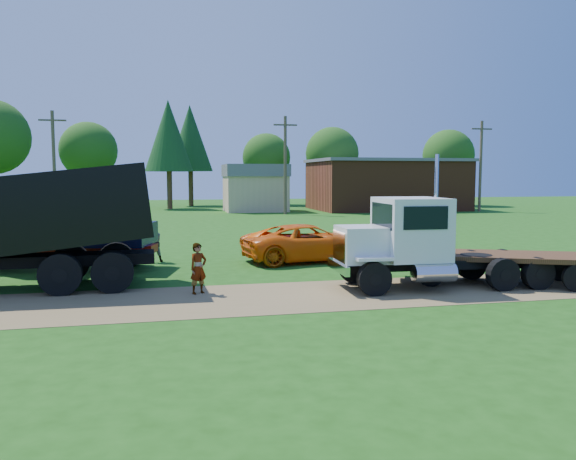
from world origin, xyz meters
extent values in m
plane|color=#1B4910|center=(0.00, 0.00, 0.00)|extent=(140.00, 140.00, 0.00)
cube|color=brown|center=(0.00, 0.00, 0.01)|extent=(120.00, 4.20, 0.01)
cube|color=black|center=(3.63, 0.41, 0.74)|extent=(6.93, 1.17, 0.28)
cylinder|color=black|center=(0.93, -0.46, 0.51)|extent=(1.02, 0.36, 1.01)
cylinder|color=black|center=(0.93, -0.46, 0.51)|extent=(0.37, 0.36, 0.35)
cylinder|color=black|center=(1.01, 1.51, 0.51)|extent=(1.02, 0.36, 1.01)
cylinder|color=black|center=(1.01, 1.51, 0.51)|extent=(0.37, 0.36, 0.35)
cylinder|color=black|center=(5.06, -0.63, 0.51)|extent=(1.02, 0.36, 1.01)
cylinder|color=black|center=(5.06, -0.63, 0.51)|extent=(0.37, 0.36, 0.35)
cylinder|color=black|center=(5.14, 1.33, 0.51)|extent=(1.02, 0.36, 1.01)
cylinder|color=black|center=(5.14, 1.33, 0.51)|extent=(0.37, 0.36, 0.35)
cylinder|color=black|center=(6.26, -0.68, 0.51)|extent=(1.02, 0.36, 1.01)
cylinder|color=black|center=(6.26, -0.68, 0.51)|extent=(0.37, 0.36, 0.35)
cylinder|color=black|center=(6.34, 1.28, 0.51)|extent=(1.02, 0.36, 1.01)
cylinder|color=black|center=(6.34, 1.28, 0.51)|extent=(0.37, 0.36, 0.35)
cube|color=silver|center=(1.01, 0.52, 1.43)|extent=(1.72, 1.63, 1.10)
cube|color=silver|center=(0.19, 0.56, 1.38)|extent=(0.13, 1.38, 0.92)
cube|color=silver|center=(0.14, 0.56, 0.74)|extent=(0.23, 2.12, 0.28)
cube|color=silver|center=(2.48, 0.46, 1.89)|extent=(2.02, 2.29, 1.93)
cube|color=black|center=(1.54, 0.50, 2.30)|extent=(0.12, 1.84, 0.78)
cube|color=black|center=(2.44, -0.65, 2.30)|extent=(1.38, 0.10, 0.69)
cube|color=black|center=(2.53, 1.57, 2.30)|extent=(1.38, 0.10, 0.69)
cube|color=silver|center=(0.93, -0.46, 1.10)|extent=(1.12, 0.46, 0.09)
cube|color=silver|center=(1.01, 1.51, 1.10)|extent=(1.12, 0.46, 0.09)
cylinder|color=silver|center=(2.76, -0.61, 0.64)|extent=(1.31, 0.61, 0.55)
cylinder|color=silver|center=(3.56, 0.92, 2.12)|extent=(0.13, 0.13, 4.23)
cylinder|color=black|center=(4.74, 0.37, 0.95)|extent=(1.05, 1.05, 0.11)
cube|color=black|center=(-9.97, 2.78, 0.91)|extent=(9.13, 1.41, 0.34)
cylinder|color=black|center=(-8.12, 1.64, 0.63)|extent=(1.26, 0.44, 1.25)
cylinder|color=black|center=(-8.12, 1.64, 0.63)|extent=(0.45, 0.43, 0.44)
cylinder|color=black|center=(-8.19, 4.02, 0.63)|extent=(1.26, 0.44, 1.25)
cylinder|color=black|center=(-8.19, 4.02, 0.63)|extent=(0.45, 0.43, 0.44)
cylinder|color=black|center=(-6.64, 1.68, 0.63)|extent=(1.26, 0.44, 1.25)
cylinder|color=black|center=(-6.64, 1.68, 0.63)|extent=(0.45, 0.43, 0.44)
cylinder|color=black|center=(-6.71, 4.07, 0.63)|extent=(1.26, 0.44, 1.25)
cylinder|color=black|center=(-6.71, 4.07, 0.63)|extent=(0.45, 0.43, 0.44)
cube|color=black|center=(-7.92, 2.84, 2.56)|extent=(5.07, 2.88, 2.76)
cube|color=maroon|center=(-8.87, 6.56, 0.81)|extent=(7.09, 2.66, 0.30)
cylinder|color=black|center=(-11.16, 8.21, 0.55)|extent=(1.16, 0.61, 1.11)
cylinder|color=black|center=(-11.16, 8.21, 0.55)|extent=(0.47, 0.45, 0.39)
cylinder|color=black|center=(-6.87, 4.98, 0.55)|extent=(1.16, 0.61, 1.11)
cylinder|color=black|center=(-6.87, 4.98, 0.55)|extent=(0.47, 0.45, 0.39)
cylinder|color=black|center=(-6.37, 7.04, 0.55)|extent=(1.16, 0.61, 1.11)
cylinder|color=black|center=(-6.37, 7.04, 0.55)|extent=(0.47, 0.45, 0.39)
cube|color=black|center=(-9.85, 6.80, 2.02)|extent=(2.53, 2.83, 2.02)
cube|color=black|center=(-10.81, 7.04, 2.47)|extent=(0.53, 1.97, 0.81)
cube|color=black|center=(-7.31, 6.18, 1.36)|extent=(3.98, 3.09, 0.81)
imported|color=#EC5F0B|center=(0.78, 6.57, 0.77)|extent=(5.84, 3.30, 1.54)
cube|color=#3A2512|center=(5.59, 0.46, 0.92)|extent=(7.23, 4.74, 0.16)
cube|color=black|center=(5.59, 0.46, 0.70)|extent=(6.73, 3.63, 0.22)
cylinder|color=black|center=(3.22, 0.51, 0.44)|extent=(0.90, 0.59, 0.87)
cylinder|color=black|center=(3.96, 2.19, 0.44)|extent=(0.90, 0.59, 0.87)
cylinder|color=black|center=(7.95, 0.42, 0.44)|extent=(0.90, 0.59, 0.87)
cube|color=black|center=(2.48, 1.84, 1.35)|extent=(0.14, 0.14, 0.87)
imported|color=#999999|center=(-4.11, 0.97, 0.77)|extent=(0.67, 0.60, 1.54)
imported|color=#999999|center=(-5.53, 7.70, 0.81)|extent=(0.91, 0.78, 1.62)
cube|color=brown|center=(18.00, 40.00, 2.50)|extent=(15.00, 10.00, 5.00)
cube|color=slate|center=(18.00, 40.00, 5.15)|extent=(15.40, 10.40, 0.30)
cube|color=tan|center=(4.00, 40.00, 1.80)|extent=(6.00, 5.00, 3.60)
cube|color=slate|center=(4.00, 40.00, 4.10)|extent=(6.20, 5.40, 1.20)
cylinder|color=brown|center=(-14.00, 35.00, 4.50)|extent=(0.28, 0.28, 9.00)
cube|color=brown|center=(-14.00, 35.00, 8.20)|extent=(2.20, 0.14, 0.14)
cylinder|color=brown|center=(6.00, 35.00, 4.50)|extent=(0.28, 0.28, 9.00)
cube|color=brown|center=(6.00, 35.00, 8.20)|extent=(2.20, 0.14, 0.14)
cylinder|color=brown|center=(26.00, 35.00, 4.50)|extent=(0.28, 0.28, 9.00)
cube|color=brown|center=(26.00, 35.00, 8.20)|extent=(2.20, 0.14, 0.14)
cylinder|color=#352015|center=(-13.45, 53.61, 1.76)|extent=(0.56, 0.56, 3.51)
sphere|color=#144611|center=(-13.45, 53.61, 6.52)|extent=(6.62, 6.62, 6.62)
cylinder|color=#352015|center=(-1.79, 51.96, 2.09)|extent=(0.56, 0.56, 4.18)
cone|color=#103519|center=(-1.79, 51.96, 8.00)|extent=(5.25, 5.25, 7.76)
cylinder|color=#352015|center=(7.44, 52.45, 1.57)|extent=(0.56, 0.56, 3.13)
sphere|color=#144611|center=(7.44, 52.45, 5.82)|extent=(5.90, 5.90, 5.90)
cylinder|color=#352015|center=(14.62, 48.43, 1.67)|extent=(0.56, 0.56, 3.33)
sphere|color=#144611|center=(14.62, 48.43, 6.19)|extent=(6.28, 6.28, 6.28)
cylinder|color=#352015|center=(28.45, 46.10, 1.62)|extent=(0.56, 0.56, 3.24)
sphere|color=#144611|center=(28.45, 46.10, 6.03)|extent=(6.12, 6.12, 6.12)
cylinder|color=#352015|center=(-4.35, 46.22, 2.05)|extent=(0.56, 0.56, 4.10)
cone|color=#103519|center=(-4.35, 46.22, 7.85)|extent=(5.15, 5.15, 7.61)
camera|label=1|loc=(-5.12, -15.81, 3.52)|focal=35.00mm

